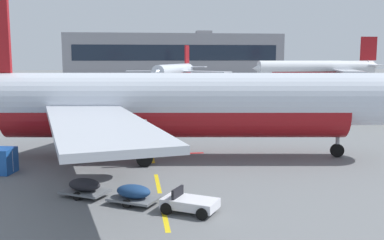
% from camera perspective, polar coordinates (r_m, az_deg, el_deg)
% --- Properties ---
extents(ground, '(400.00, 400.00, 0.00)m').
position_cam_1_polar(ground, '(57.18, 16.59, 0.30)').
color(ground, slate).
extents(apron_paint_markings, '(8.00, 93.26, 0.01)m').
position_cam_1_polar(apron_paint_markings, '(49.27, -5.92, -0.60)').
color(apron_paint_markings, yellow).
rests_on(apron_paint_markings, ground).
extents(airliner_foreground, '(34.81, 34.33, 12.20)m').
position_cam_1_polar(airliner_foreground, '(32.82, -3.10, 2.04)').
color(airliner_foreground, silver).
rests_on(airliner_foreground, ground).
extents(airliner_mid_left, '(27.79, 29.09, 10.54)m').
position_cam_1_polar(airliner_mid_left, '(120.63, -2.17, 6.16)').
color(airliner_mid_left, silver).
rests_on(airliner_mid_left, ground).
extents(airliner_far_center, '(35.36, 35.20, 12.41)m').
position_cam_1_polar(airliner_far_center, '(120.46, 15.70, 6.15)').
color(airliner_far_center, white).
rests_on(airliner_far_center, ground).
extents(catering_truck, '(7.29, 5.48, 3.14)m').
position_cam_1_polar(catering_truck, '(53.03, 12.48, 1.65)').
color(catering_truck, black).
rests_on(catering_truck, ground).
extents(ground_power_truck, '(7.00, 6.19, 3.14)m').
position_cam_1_polar(ground_power_truck, '(55.99, 21.56, 1.61)').
color(ground_power_truck, black).
rests_on(ground_power_truck, ground).
extents(baggage_train, '(8.10, 5.72, 1.14)m').
position_cam_1_polar(baggage_train, '(23.12, -7.32, -9.25)').
color(baggage_train, silver).
rests_on(baggage_train, ground).
extents(uld_cargo_container, '(1.92, 1.89, 1.60)m').
position_cam_1_polar(uld_cargo_container, '(31.22, -23.02, -4.76)').
color(uld_cargo_container, '#194C9E').
rests_on(uld_cargo_container, ground).
extents(terminal_satellite, '(81.32, 27.81, 17.37)m').
position_cam_1_polar(terminal_satellite, '(179.85, -2.38, 8.21)').
color(terminal_satellite, gray).
rests_on(terminal_satellite, ground).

